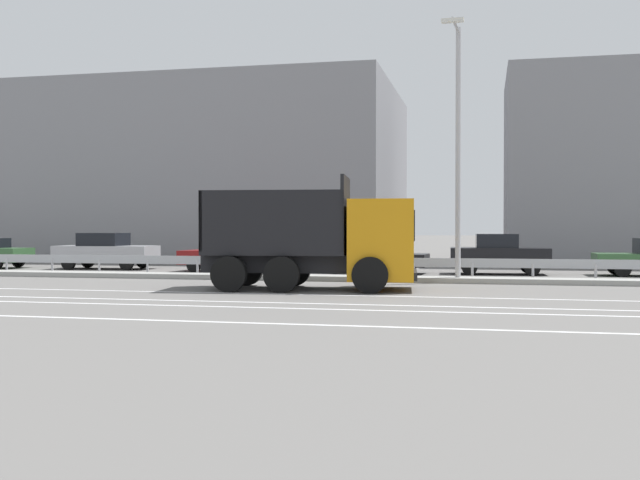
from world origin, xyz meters
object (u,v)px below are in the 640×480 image
Objects in this scene: median_road_sign at (398,240)px; parked_car_3 at (231,255)px; dump_truck at (338,245)px; parked_car_4 at (374,257)px; street_lamp_1 at (458,142)px; parked_car_5 at (499,254)px; parked_car_2 at (106,251)px.

median_road_sign is 8.81m from parked_car_3.
parked_car_4 is at bearing 174.84° from dump_truck.
dump_truck is at bearing -134.39° from street_lamp_1.
street_lamp_1 is at bearing -18.51° from parked_car_5.
parked_car_5 reaches higher than parked_car_4.
parked_car_5 is (4.97, 0.43, 0.13)m from parked_car_4.
parked_car_4 is at bearing -84.41° from parked_car_3.
street_lamp_1 is 6.62m from parked_car_5.
parked_car_5 reaches higher than parked_car_3.
parked_car_3 is at bearing 94.53° from parked_car_4.
median_road_sign is at bearing 175.54° from street_lamp_1.
parked_car_4 is (-0.11, 8.17, -0.67)m from dump_truck.
street_lamp_1 reaches higher than parked_car_3.
dump_truck is 2.48× the size of median_road_sign.
parked_car_4 is at bearing 108.58° from median_road_sign.
street_lamp_1 is 1.92× the size of parked_car_2.
parked_car_2 is at bearing 159.89° from median_road_sign.
dump_truck reaches higher than median_road_sign.
street_lamp_1 is at bearing -111.02° from parked_car_3.
parked_car_2 is 1.14× the size of parked_car_5.
street_lamp_1 is (2.01, -0.16, 3.33)m from median_road_sign.
median_road_sign is 3.89m from street_lamp_1.
parked_car_3 is 11.05m from parked_car_5.
parked_car_4 is (6.07, 0.13, -0.03)m from parked_car_3.
parked_car_4 is (-3.53, 4.69, -4.08)m from street_lamp_1.
dump_truck is at bearing -111.14° from median_road_sign.
parked_car_3 is (-7.59, 4.40, -0.73)m from median_road_sign.
parked_car_2 is at bearing 90.97° from parked_car_4.
median_road_sign is at bearing 66.84° from parked_car_2.
parked_car_5 is at bearing 74.31° from street_lamp_1.
median_road_sign is at bearing -115.72° from parked_car_3.
dump_truck is 1.47× the size of parked_car_2.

